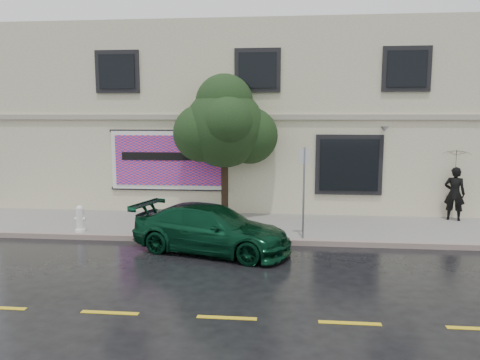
# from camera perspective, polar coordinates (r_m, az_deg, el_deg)

# --- Properties ---
(ground) EXTENTS (90.00, 90.00, 0.00)m
(ground) POSITION_cam_1_polar(r_m,az_deg,el_deg) (12.12, 0.52, -9.67)
(ground) COLOR black
(ground) RESTS_ON ground
(sidewalk) EXTENTS (20.00, 3.50, 0.15)m
(sidewalk) POSITION_cam_1_polar(r_m,az_deg,el_deg) (15.22, 1.64, -5.73)
(sidewalk) COLOR gray
(sidewalk) RESTS_ON ground
(curb) EXTENTS (20.00, 0.18, 0.16)m
(curb) POSITION_cam_1_polar(r_m,az_deg,el_deg) (13.53, 1.11, -7.46)
(curb) COLOR gray
(curb) RESTS_ON ground
(road_marking) EXTENTS (19.00, 0.12, 0.01)m
(road_marking) POSITION_cam_1_polar(r_m,az_deg,el_deg) (8.86, -1.63, -16.44)
(road_marking) COLOR gold
(road_marking) RESTS_ON ground
(building) EXTENTS (20.00, 8.12, 7.00)m
(building) POSITION_cam_1_polar(r_m,az_deg,el_deg) (20.53, 2.85, 7.43)
(building) COLOR beige
(building) RESTS_ON ground
(billboard) EXTENTS (4.30, 0.16, 2.20)m
(billboard) POSITION_cam_1_polar(r_m,az_deg,el_deg) (17.04, -8.72, 2.39)
(billboard) COLOR white
(billboard) RESTS_ON ground
(car) EXTENTS (4.71, 3.08, 1.26)m
(car) POSITION_cam_1_polar(r_m,az_deg,el_deg) (12.65, -3.50, -5.96)
(car) COLOR #08331E
(car) RESTS_ON ground
(pedestrian) EXTENTS (0.77, 0.65, 1.81)m
(pedestrian) POSITION_cam_1_polar(r_m,az_deg,el_deg) (17.26, 24.69, -1.52)
(pedestrian) COLOR black
(pedestrian) RESTS_ON sidewalk
(umbrella) EXTENTS (1.25, 1.25, 0.72)m
(umbrella) POSITION_cam_1_polar(r_m,az_deg,el_deg) (17.11, 24.93, 2.65)
(umbrella) COLOR black
(umbrella) RESTS_ON pedestrian
(street_tree) EXTENTS (2.69, 2.69, 4.44)m
(street_tree) POSITION_cam_1_polar(r_m,az_deg,el_deg) (15.80, -1.91, 6.36)
(street_tree) COLOR #332316
(street_tree) RESTS_ON sidewalk
(fire_hydrant) EXTENTS (0.33, 0.31, 0.81)m
(fire_hydrant) POSITION_cam_1_polar(r_m,az_deg,el_deg) (15.01, -18.90, -4.51)
(fire_hydrant) COLOR white
(fire_hydrant) RESTS_ON sidewalk
(sign_pole) EXTENTS (0.31, 0.12, 2.62)m
(sign_pole) POSITION_cam_1_polar(r_m,az_deg,el_deg) (13.36, 7.79, -0.51)
(sign_pole) COLOR gray
(sign_pole) RESTS_ON sidewalk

